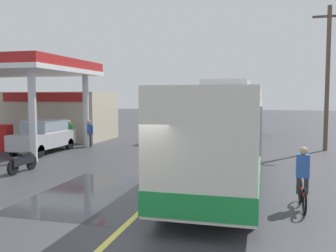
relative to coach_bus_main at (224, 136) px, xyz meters
The scene contains 13 objects.
ground 15.31m from the coach_bus_main, 96.90° to the left, with size 120.00×120.00×0.00m, color #38383D.
lane_divider_stripe 10.41m from the coach_bus_main, 100.25° to the left, with size 0.16×50.00×0.01m, color #D8CC4C.
wet_puddle_patch 4.68m from the coach_bus_main, 148.03° to the right, with size 3.75×5.40×0.01m, color #26282D.
coach_bus_main is the anchor object (origin of this frame).
gas_station_roadside 15.83m from the coach_bus_main, 144.58° to the left, with size 9.10×11.95×5.10m.
car_at_pump 11.59m from the coach_bus_main, 154.14° to the left, with size 1.70×4.20×1.82m.
minibus_opposing_lane 14.03m from the coach_bus_main, 108.12° to the left, with size 2.04×6.13×2.44m.
cyclist_on_shoulder 3.48m from the coach_bus_main, 44.07° to the right, with size 0.34×1.82×1.72m.
motorcycle_parked_forecourt 8.25m from the coach_bus_main, behind, with size 0.55×1.80×0.92m.
pedestrian_near_pump 11.82m from the coach_bus_main, 139.60° to the left, with size 0.55×0.22×1.66m.
pedestrian_by_shop 12.57m from the coach_bus_main, 144.14° to the left, with size 0.55×0.22×1.66m.
car_trailing_behind_bus 17.05m from the coach_bus_main, 88.87° to the left, with size 1.70×4.20×1.82m.
utility_pole_roadside 11.10m from the coach_bus_main, 63.50° to the left, with size 1.80×0.24×8.16m.
Camera 1 is at (3.14, -8.04, 3.09)m, focal length 39.49 mm.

